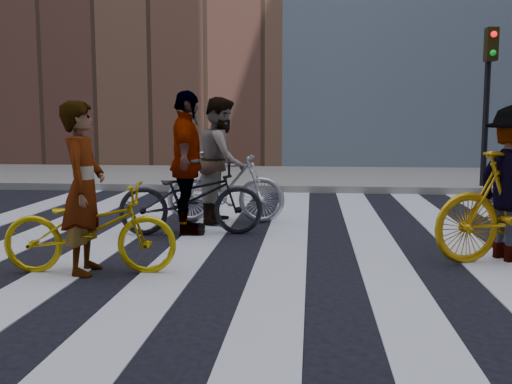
# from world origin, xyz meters

# --- Properties ---
(ground) EXTENTS (100.00, 100.00, 0.00)m
(ground) POSITION_xyz_m (0.00, 0.00, 0.00)
(ground) COLOR black
(ground) RESTS_ON ground
(sidewalk_far) EXTENTS (100.00, 5.00, 0.15)m
(sidewalk_far) POSITION_xyz_m (0.00, 7.50, 0.07)
(sidewalk_far) COLOR gray
(sidewalk_far) RESTS_ON ground
(zebra_crosswalk) EXTENTS (8.25, 10.00, 0.01)m
(zebra_crosswalk) POSITION_xyz_m (0.00, 0.00, 0.01)
(zebra_crosswalk) COLOR silver
(zebra_crosswalk) RESTS_ON ground
(traffic_signal) EXTENTS (0.22, 0.42, 3.33)m
(traffic_signal) POSITION_xyz_m (4.40, 5.32, 2.28)
(traffic_signal) COLOR black
(traffic_signal) RESTS_ON ground
(bike_yellow_left) EXTENTS (1.77, 0.74, 0.91)m
(bike_yellow_left) POSITION_xyz_m (-1.33, -1.60, 0.45)
(bike_yellow_left) COLOR gold
(bike_yellow_left) RESTS_ON ground
(bike_silver_mid) EXTENTS (1.76, 0.50, 1.06)m
(bike_silver_mid) POSITION_xyz_m (-0.41, 1.43, 0.53)
(bike_silver_mid) COLOR silver
(bike_silver_mid) RESTS_ON ground
(bike_dark_rear) EXTENTS (1.99, 0.97, 1.00)m
(bike_dark_rear) POSITION_xyz_m (-0.73, 0.47, 0.50)
(bike_dark_rear) COLOR black
(bike_dark_rear) RESTS_ON ground
(rider_left) EXTENTS (0.46, 0.66, 1.72)m
(rider_left) POSITION_xyz_m (-1.38, -1.60, 0.86)
(rider_left) COLOR slate
(rider_left) RESTS_ON ground
(rider_mid) EXTENTS (0.70, 0.90, 1.85)m
(rider_mid) POSITION_xyz_m (-0.46, 1.43, 0.93)
(rider_mid) COLOR slate
(rider_mid) RESTS_ON ground
(rider_rear) EXTENTS (0.65, 1.18, 1.91)m
(rider_rear) POSITION_xyz_m (-0.78, 0.47, 0.95)
(rider_rear) COLOR slate
(rider_rear) RESTS_ON ground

